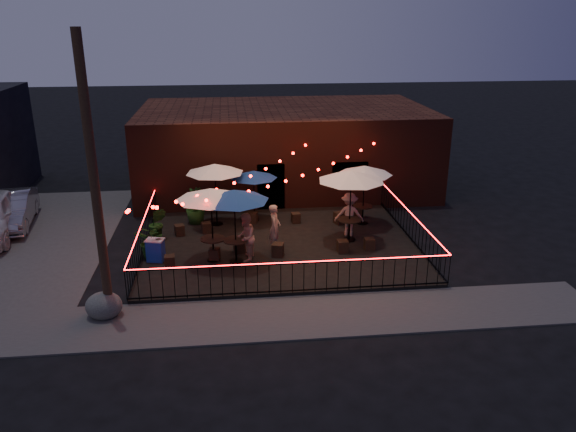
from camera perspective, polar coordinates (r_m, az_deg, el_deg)
name	(u,v)px	position (r m, az deg, el deg)	size (l,w,h in m)	color
ground	(286,270)	(19.39, -0.25, -5.48)	(110.00, 110.00, 0.00)	black
patio	(280,245)	(21.18, -0.82, -3.00)	(10.00, 8.00, 0.15)	black
sidewalk	(297,317)	(16.51, 0.95, -10.18)	(18.00, 2.50, 0.05)	#43403E
brick_building	(284,148)	(28.28, -0.37, 6.95)	(14.00, 8.00, 4.00)	#3A1810
utility_pole	(95,184)	(15.85, -19.06, 3.04)	(0.26, 0.26, 8.00)	#382017
fence_front	(292,278)	(17.31, 0.45, -6.29)	(10.00, 0.04, 1.04)	black
fence_left	(143,236)	(21.11, -14.47, -2.00)	(0.04, 8.00, 1.04)	black
fence_right	(410,226)	(21.97, 12.27, -0.96)	(0.04, 8.00, 1.04)	black
festoon_lights	(252,186)	(20.00, -3.66, 3.02)	(10.02, 8.72, 1.32)	#FF0905
cafe_table_0	(211,195)	(19.08, -7.86, 2.15)	(2.39, 2.39, 2.63)	black
cafe_table_1	(215,169)	(22.54, -7.46, 4.73)	(2.81, 2.81, 2.56)	black
cafe_table_2	(234,196)	(18.89, -5.49, 2.01)	(2.67, 2.67, 2.61)	black
cafe_table_3	(254,175)	(22.98, -3.51, 4.17)	(1.97, 1.97, 2.14)	black
cafe_table_4	(351,177)	(20.77, 6.45, 3.99)	(3.04, 3.04, 2.75)	black
cafe_table_5	(365,171)	(22.69, 7.81, 4.57)	(2.72, 2.72, 2.45)	black
bistro_chair_0	(170,261)	(19.58, -11.93, -4.53)	(0.35, 0.35, 0.41)	black
bistro_chair_1	(215,254)	(19.86, -7.47, -3.87)	(0.35, 0.35, 0.42)	black
bistro_chair_2	(180,230)	(22.28, -10.96, -1.41)	(0.35, 0.35, 0.41)	black
bistro_chair_3	(206,228)	(22.37, -8.30, -1.17)	(0.34, 0.34, 0.41)	black
bistro_chair_4	(239,246)	(20.40, -4.96, -3.07)	(0.38, 0.38, 0.45)	black
bistro_chair_5	(278,250)	(20.01, -1.04, -3.45)	(0.39, 0.39, 0.47)	black
bistro_chair_6	(252,217)	(23.21, -3.63, -0.15)	(0.39, 0.39, 0.46)	black
bistro_chair_7	(296,218)	(23.20, 0.79, -0.19)	(0.34, 0.34, 0.41)	black
bistro_chair_8	(343,246)	(20.41, 5.57, -3.09)	(0.38, 0.38, 0.45)	black
bistro_chair_9	(369,244)	(20.78, 8.26, -2.82)	(0.36, 0.36, 0.42)	black
bistro_chair_10	(340,218)	(23.17, 5.28, -0.20)	(0.41, 0.41, 0.48)	black
bistro_chair_11	(359,212)	(23.94, 7.20, 0.38)	(0.39, 0.39, 0.47)	black
patron_a	(275,228)	(20.29, -1.35, -1.18)	(0.63, 0.41, 1.73)	#CFAC88
patron_b	(246,237)	(19.49, -4.33, -2.17)	(0.83, 0.65, 1.72)	tan
patron_c	(349,214)	(21.76, 6.23, 0.16)	(1.11, 0.64, 1.72)	tan
potted_shrub_a	(152,241)	(20.33, -13.65, -2.49)	(1.10, 0.96, 1.23)	#114112
potted_shrub_b	(158,223)	(21.99, -13.12, -0.71)	(0.68, 0.55, 1.24)	#133A12
potted_shrub_c	(195,206)	(23.30, -9.39, 1.01)	(0.82, 0.82, 1.46)	#0D370B
cooler	(155,250)	(20.08, -13.31, -3.38)	(0.69, 0.57, 0.80)	#1A3AAF
boulder	(104,306)	(17.18, -18.20, -8.65)	(0.97, 0.82, 0.76)	#484843
car_silver	(12,210)	(25.75, -26.24, 0.57)	(1.48, 4.23, 1.39)	#95969D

